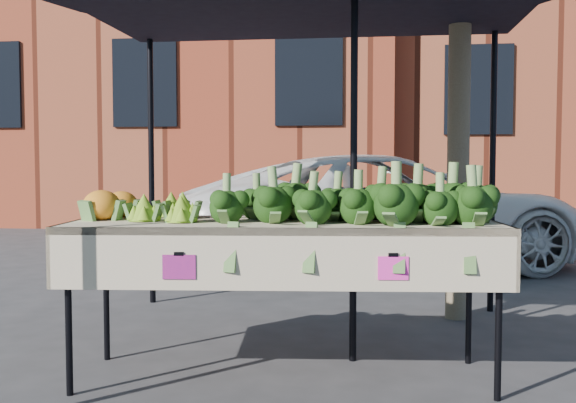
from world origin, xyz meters
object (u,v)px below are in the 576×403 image
Objects in this scene: table at (284,300)px; canopy at (298,140)px; vehicle at (386,63)px; street_tree at (461,2)px.

table is 1.03m from canopy.
canopy reaches higher than table.
canopy is at bearing 153.09° from vehicle.
street_tree is (1.17, 1.63, 2.03)m from table.
table is at bearing -94.00° from canopy.
vehicle is (0.66, 4.17, 1.94)m from table.
vehicle is at bearing 80.96° from table.
canopy is 3.89m from vehicle.
street_tree reaches higher than canopy.
street_tree is (1.14, 1.16, 1.11)m from canopy.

